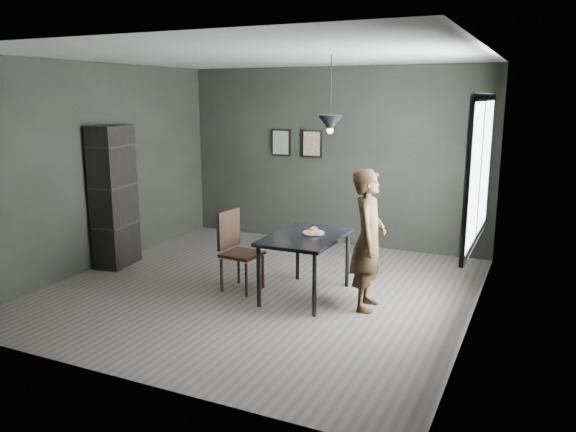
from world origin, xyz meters
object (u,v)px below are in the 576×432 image
at_px(cafe_table, 305,242).
at_px(white_plate, 314,233).
at_px(woman, 368,240).
at_px(pendant_lamp, 330,123).
at_px(wood_chair, 236,245).
at_px(shelf_unit, 114,197).

height_order(cafe_table, white_plate, white_plate).
relative_size(white_plate, woman, 0.15).
relative_size(cafe_table, pendant_lamp, 1.39).
relative_size(woman, wood_chair, 1.61).
height_order(cafe_table, pendant_lamp, pendant_lamp).
distance_m(wood_chair, shelf_unit, 2.09).
relative_size(white_plate, pendant_lamp, 0.27).
distance_m(woman, wood_chair, 1.67).
bearing_deg(woman, shelf_unit, 80.13).
bearing_deg(shelf_unit, wood_chair, -13.33).
bearing_deg(white_plate, shelf_unit, -179.03).
height_order(shelf_unit, pendant_lamp, pendant_lamp).
distance_m(wood_chair, pendant_lamp, 1.88).
bearing_deg(wood_chair, shelf_unit, -179.74).
relative_size(cafe_table, wood_chair, 1.22).
distance_m(cafe_table, woman, 0.79).
bearing_deg(wood_chair, pendant_lamp, 16.07).
height_order(woman, wood_chair, woman).
bearing_deg(pendant_lamp, white_plate, 177.76).
relative_size(white_plate, wood_chair, 0.23).
height_order(wood_chair, pendant_lamp, pendant_lamp).
bearing_deg(shelf_unit, pendant_lamp, -7.67).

